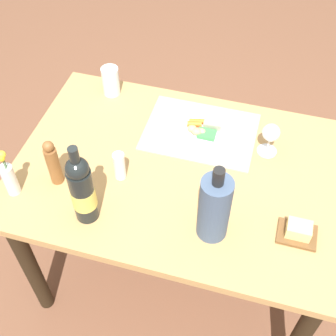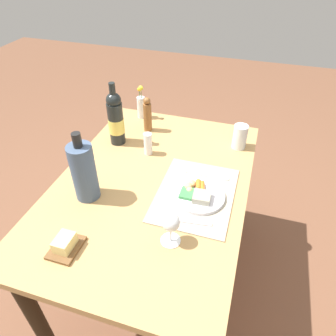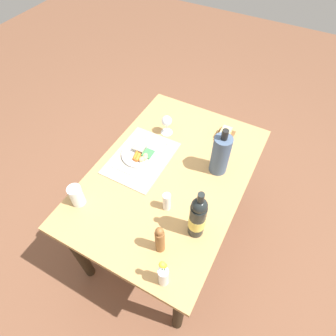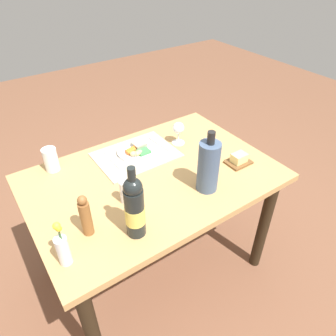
{
  "view_description": "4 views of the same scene",
  "coord_description": "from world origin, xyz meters",
  "px_view_note": "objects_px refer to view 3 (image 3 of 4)",
  "views": [
    {
      "loc": [
        -0.24,
        1.06,
        2.05
      ],
      "look_at": [
        0.04,
        0.07,
        0.83
      ],
      "focal_mm": 48.21,
      "sensor_mm": 36.0,
      "label": 1
    },
    {
      "loc": [
        -1.0,
        -0.39,
        1.69
      ],
      "look_at": [
        0.08,
        -0.05,
        0.79
      ],
      "focal_mm": 33.26,
      "sensor_mm": 36.0,
      "label": 2
    },
    {
      "loc": [
        0.89,
        0.47,
        2.08
      ],
      "look_at": [
        0.01,
        -0.0,
        0.82
      ],
      "focal_mm": 30.33,
      "sensor_mm": 36.0,
      "label": 3
    },
    {
      "loc": [
        0.66,
        1.09,
        1.75
      ],
      "look_at": [
        -0.07,
        0.04,
        0.8
      ],
      "focal_mm": 33.39,
      "sensor_mm": 36.0,
      "label": 4
    }
  ],
  "objects_px": {
    "dining_table": "(170,184)",
    "wine_glass": "(167,122)",
    "flower_vase": "(163,275)",
    "knife": "(126,171)",
    "water_tumbler": "(77,196)",
    "cooler_bottle": "(221,154)",
    "butter_dish": "(225,134)",
    "fork": "(155,140)",
    "pepper_mill": "(160,240)",
    "dinner_plate": "(140,154)",
    "wine_bottle": "(198,217)",
    "salt_shaker": "(167,202)"
  },
  "relations": [
    {
      "from": "fork",
      "to": "cooler_bottle",
      "type": "distance_m",
      "value": 0.46
    },
    {
      "from": "dining_table",
      "to": "dinner_plate",
      "type": "height_order",
      "value": "dinner_plate"
    },
    {
      "from": "fork",
      "to": "water_tumbler",
      "type": "height_order",
      "value": "water_tumbler"
    },
    {
      "from": "dining_table",
      "to": "knife",
      "type": "bearing_deg",
      "value": -63.69
    },
    {
      "from": "butter_dish",
      "to": "dinner_plate",
      "type": "bearing_deg",
      "value": -44.62
    },
    {
      "from": "wine_glass",
      "to": "cooler_bottle",
      "type": "distance_m",
      "value": 0.43
    },
    {
      "from": "cooler_bottle",
      "to": "salt_shaker",
      "type": "distance_m",
      "value": 0.41
    },
    {
      "from": "dinner_plate",
      "to": "butter_dish",
      "type": "bearing_deg",
      "value": 135.38
    },
    {
      "from": "dining_table",
      "to": "pepper_mill",
      "type": "distance_m",
      "value": 0.5
    },
    {
      "from": "fork",
      "to": "salt_shaker",
      "type": "bearing_deg",
      "value": 31.0
    },
    {
      "from": "water_tumbler",
      "to": "butter_dish",
      "type": "xyz_separation_m",
      "value": [
        -0.85,
        0.52,
        -0.03
      ]
    },
    {
      "from": "butter_dish",
      "to": "salt_shaker",
      "type": "relative_size",
      "value": 1.1
    },
    {
      "from": "dinner_plate",
      "to": "butter_dish",
      "type": "relative_size",
      "value": 1.71
    },
    {
      "from": "pepper_mill",
      "to": "wine_bottle",
      "type": "relative_size",
      "value": 0.6
    },
    {
      "from": "fork",
      "to": "flower_vase",
      "type": "relative_size",
      "value": 1.01
    },
    {
      "from": "butter_dish",
      "to": "knife",
      "type": "bearing_deg",
      "value": -36.22
    },
    {
      "from": "dining_table",
      "to": "butter_dish",
      "type": "xyz_separation_m",
      "value": [
        -0.44,
        0.17,
        0.13
      ]
    },
    {
      "from": "dining_table",
      "to": "water_tumbler",
      "type": "bearing_deg",
      "value": -40.09
    },
    {
      "from": "water_tumbler",
      "to": "wine_glass",
      "type": "xyz_separation_m",
      "value": [
        -0.7,
        0.16,
        0.04
      ]
    },
    {
      "from": "pepper_mill",
      "to": "water_tumbler",
      "type": "distance_m",
      "value": 0.52
    },
    {
      "from": "knife",
      "to": "cooler_bottle",
      "type": "bearing_deg",
      "value": 120.81
    },
    {
      "from": "knife",
      "to": "wine_bottle",
      "type": "height_order",
      "value": "wine_bottle"
    },
    {
      "from": "pepper_mill",
      "to": "wine_bottle",
      "type": "xyz_separation_m",
      "value": [
        -0.16,
        0.11,
        0.04
      ]
    },
    {
      "from": "knife",
      "to": "salt_shaker",
      "type": "xyz_separation_m",
      "value": [
        0.1,
        0.33,
        0.05
      ]
    },
    {
      "from": "butter_dish",
      "to": "salt_shaker",
      "type": "bearing_deg",
      "value": -7.06
    },
    {
      "from": "water_tumbler",
      "to": "salt_shaker",
      "type": "distance_m",
      "value": 0.48
    },
    {
      "from": "wine_bottle",
      "to": "wine_glass",
      "type": "distance_m",
      "value": 0.72
    },
    {
      "from": "wine_glass",
      "to": "salt_shaker",
      "type": "distance_m",
      "value": 0.57
    },
    {
      "from": "flower_vase",
      "to": "butter_dish",
      "type": "bearing_deg",
      "value": -174.92
    },
    {
      "from": "dinner_plate",
      "to": "knife",
      "type": "xyz_separation_m",
      "value": [
        0.15,
        -0.01,
        -0.01
      ]
    },
    {
      "from": "knife",
      "to": "flower_vase",
      "type": "relative_size",
      "value": 1.0
    },
    {
      "from": "pepper_mill",
      "to": "salt_shaker",
      "type": "xyz_separation_m",
      "value": [
        -0.22,
        -0.08,
        -0.04
      ]
    },
    {
      "from": "dinner_plate",
      "to": "flower_vase",
      "type": "distance_m",
      "value": 0.77
    },
    {
      "from": "fork",
      "to": "water_tumbler",
      "type": "relative_size",
      "value": 1.61
    },
    {
      "from": "wine_bottle",
      "to": "cooler_bottle",
      "type": "height_order",
      "value": "wine_bottle"
    },
    {
      "from": "fork",
      "to": "pepper_mill",
      "type": "relative_size",
      "value": 1.03
    },
    {
      "from": "pepper_mill",
      "to": "water_tumbler",
      "type": "relative_size",
      "value": 1.56
    },
    {
      "from": "pepper_mill",
      "to": "butter_dish",
      "type": "height_order",
      "value": "pepper_mill"
    },
    {
      "from": "fork",
      "to": "flower_vase",
      "type": "bearing_deg",
      "value": 26.2
    },
    {
      "from": "dining_table",
      "to": "wine_glass",
      "type": "distance_m",
      "value": 0.4
    },
    {
      "from": "pepper_mill",
      "to": "wine_glass",
      "type": "xyz_separation_m",
      "value": [
        -0.72,
        -0.35,
        -0.0
      ]
    },
    {
      "from": "dining_table",
      "to": "flower_vase",
      "type": "relative_size",
      "value": 6.15
    },
    {
      "from": "dinner_plate",
      "to": "fork",
      "type": "xyz_separation_m",
      "value": [
        -0.15,
        0.01,
        -0.01
      ]
    },
    {
      "from": "dining_table",
      "to": "wine_bottle",
      "type": "xyz_separation_m",
      "value": [
        0.26,
        0.29,
        0.25
      ]
    },
    {
      "from": "water_tumbler",
      "to": "salt_shaker",
      "type": "relative_size",
      "value": 1.09
    },
    {
      "from": "knife",
      "to": "water_tumbler",
      "type": "distance_m",
      "value": 0.31
    },
    {
      "from": "flower_vase",
      "to": "knife",
      "type": "bearing_deg",
      "value": -131.58
    },
    {
      "from": "water_tumbler",
      "to": "salt_shaker",
      "type": "bearing_deg",
      "value": 114.16
    },
    {
      "from": "knife",
      "to": "butter_dish",
      "type": "relative_size",
      "value": 1.57
    },
    {
      "from": "butter_dish",
      "to": "cooler_bottle",
      "type": "bearing_deg",
      "value": 12.18
    }
  ]
}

